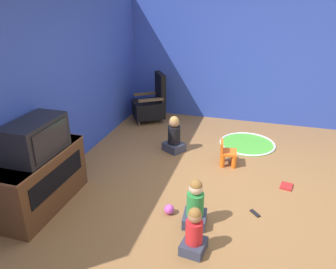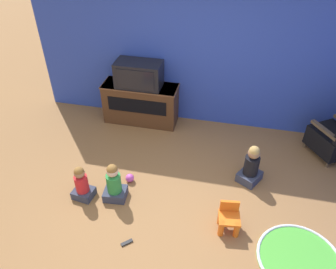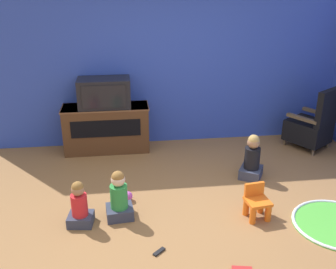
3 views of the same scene
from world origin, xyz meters
The scene contains 14 objects.
ground_plane centered at (0.00, 0.00, 0.00)m, with size 30.00×30.00×0.00m, color olive.
wall_back centered at (-0.09, 2.36, 1.27)m, with size 5.83×0.12×2.53m.
wall_right centered at (2.77, -0.29, 1.27)m, with size 0.12×5.42×2.53m.
tv_cabinet centered at (-1.10, 2.05, 0.38)m, with size 1.33×0.47×0.73m.
television centered at (-1.10, 2.04, 0.95)m, with size 0.78×0.44×0.44m.
black_armchair centered at (2.15, 1.74, 0.37)m, with size 0.77×0.80×1.01m.
yellow_kid_chair centered at (0.65, -0.04, 0.17)m, with size 0.30×0.29×0.40m.
play_mat centered at (1.52, -0.31, 0.01)m, with size 1.00×1.00×0.04m.
child_watching_left centered at (0.90, 0.90, 0.27)m, with size 0.41×0.42×0.63m.
child_watching_center centered at (-1.36, 0.06, 0.23)m, with size 0.31×0.28×0.54m.
child_watching_right centered at (-0.92, 0.15, 0.26)m, with size 0.33×0.29×0.60m.
toy_ball centered at (-0.82, 0.49, 0.06)m, with size 0.13×0.13×0.13m.
book centered at (0.22, -0.94, 0.01)m, with size 0.22×0.19×0.02m.
remote_control centered at (-0.53, -0.54, 0.01)m, with size 0.14×0.13×0.02m.
Camera 1 is at (-4.03, -0.43, 2.52)m, focal length 35.00 mm.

